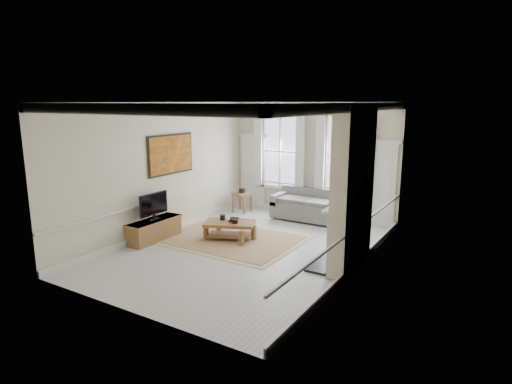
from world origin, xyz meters
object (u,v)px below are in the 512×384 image
Objects in this scene: sofa at (309,207)px; tv_stand at (154,230)px; side_table at (242,197)px; coffee_table at (230,225)px.

tv_stand is at bearing -123.49° from sofa.
coffee_table is (1.24, -2.45, -0.11)m from side_table.
tv_stand is (-1.57, -1.03, -0.12)m from coffee_table.
side_table reaches higher than tv_stand.
sofa reaches higher than tv_stand.
sofa is at bearing 47.72° from coffee_table.
coffee_table is 0.95× the size of tv_stand.
side_table is (-2.15, -0.28, 0.12)m from sofa.
sofa reaches higher than coffee_table.
tv_stand is at bearing -95.53° from side_table.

